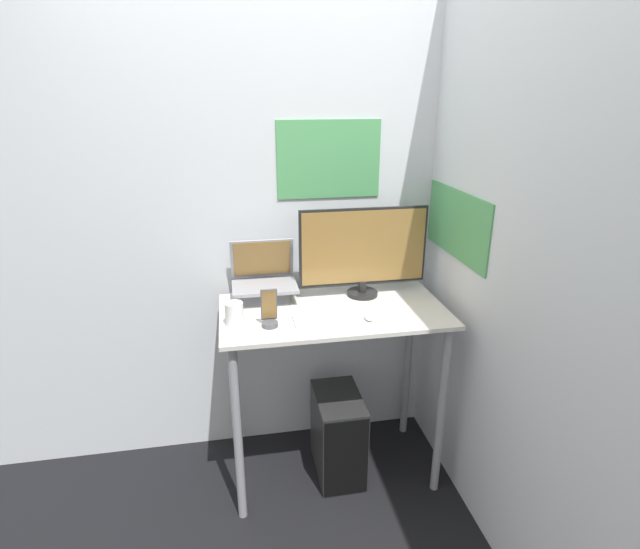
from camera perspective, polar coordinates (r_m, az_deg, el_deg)
The scene contains 11 objects.
ground_plane at distance 2.67m, azimuth 2.75°, elevation -25.16°, with size 12.00×12.00×0.00m, color black.
wall_back at distance 2.59m, azimuth -0.06°, elevation 6.82°, with size 6.00×0.06×2.60m.
wall_side_right at distance 2.20m, azimuth 19.23°, elevation 3.24°, with size 0.06×6.00×2.60m.
desk at distance 2.43m, azimuth 1.52°, elevation -7.54°, with size 1.06×0.57×0.93m.
laptop at distance 2.46m, azimuth -6.38°, elevation -1.24°, with size 0.31×0.25×0.28m.
monitor at distance 2.46m, azimuth 4.99°, elevation 2.66°, with size 0.64×0.15×0.45m.
keyboard at distance 2.24m, azimuth 0.42°, elevation -5.13°, with size 0.27×0.13×0.02m.
mouse at distance 2.26m, azimuth 5.63°, elevation -4.89°, with size 0.04×0.06×0.03m.
cell_phone at distance 2.19m, azimuth -5.80°, elevation -4.55°, with size 0.07×0.07×0.18m.
computer_tower at distance 2.72m, azimuth 2.09°, elevation -17.79°, with size 0.23×0.38×0.45m.
mug at distance 2.22m, azimuth -9.76°, elevation -4.46°, with size 0.08×0.08×0.10m.
Camera 1 is at (-0.45, -1.82, 1.90)m, focal length 28.00 mm.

